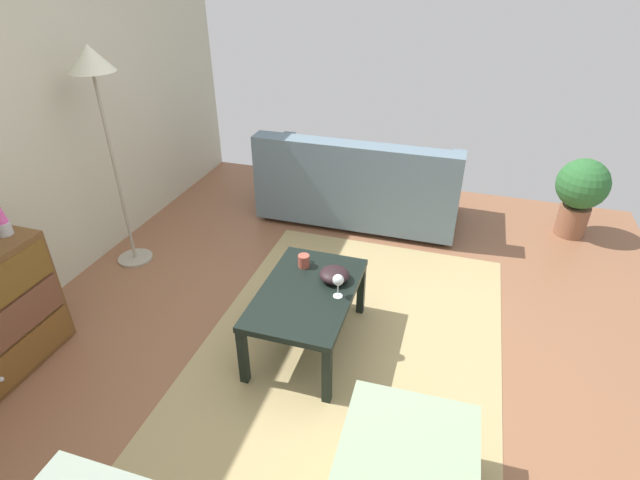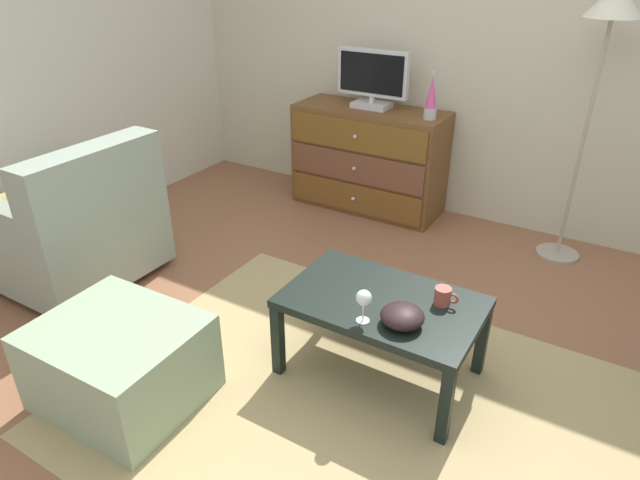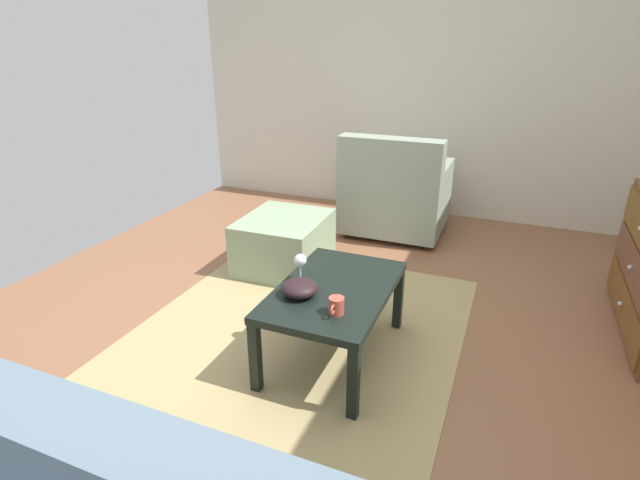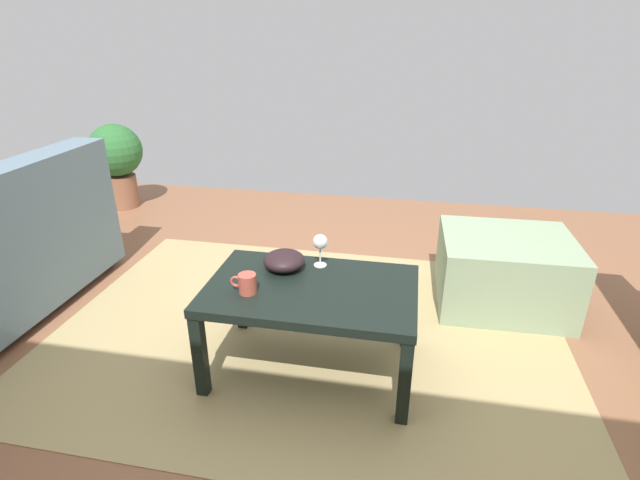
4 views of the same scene
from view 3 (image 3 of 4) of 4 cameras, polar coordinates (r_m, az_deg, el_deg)
The scene contains 9 objects.
ground_plane at distance 2.98m, azimuth 0.91°, elevation -12.02°, with size 5.71×4.79×0.05m, color #8D5B3F.
wall_plain_left at distance 4.99m, azimuth 12.71°, elevation 18.20°, with size 0.12×4.79×2.66m, color silver.
area_rug at distance 2.88m, azimuth -4.38°, elevation -12.74°, with size 2.60×1.90×0.01m, color tan.
coffee_table at distance 2.64m, azimuth 1.69°, elevation -6.55°, with size 0.91×0.57×0.43m.
wine_glass at distance 2.63m, azimuth -2.32°, elevation -2.49°, with size 0.07×0.07×0.16m.
mug at distance 2.36m, azimuth 1.91°, elevation -7.70°, with size 0.11×0.08×0.08m.
bowl_decorative at distance 2.51m, azimuth -2.39°, elevation -5.62°, with size 0.19×0.19×0.09m, color black.
armchair at distance 4.44m, azimuth 8.73°, elevation 5.31°, with size 0.80×0.87×0.92m.
ottoman at distance 3.77m, azimuth -4.20°, elevation -0.30°, with size 0.70×0.60×0.41m, color #8BA280.
Camera 3 is at (2.28, 0.89, 1.66)m, focal length 27.38 mm.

